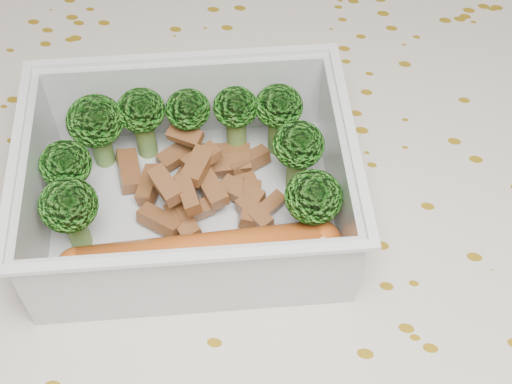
# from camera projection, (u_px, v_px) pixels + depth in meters

# --- Properties ---
(dining_table) EXTENTS (1.40, 0.90, 0.75)m
(dining_table) POSITION_uv_depth(u_px,v_px,m) (259.00, 282.00, 0.54)
(dining_table) COLOR brown
(dining_table) RESTS_ON ground
(tablecloth) EXTENTS (1.46, 0.96, 0.19)m
(tablecloth) POSITION_uv_depth(u_px,v_px,m) (259.00, 247.00, 0.50)
(tablecloth) COLOR beige
(tablecloth) RESTS_ON dining_table
(lunch_container) EXTENTS (0.24, 0.21, 0.07)m
(lunch_container) POSITION_uv_depth(u_px,v_px,m) (190.00, 192.00, 0.45)
(lunch_container) COLOR silver
(lunch_container) RESTS_ON tablecloth
(broccoli_florets) EXTENTS (0.19, 0.13, 0.06)m
(broccoli_florets) POSITION_uv_depth(u_px,v_px,m) (183.00, 147.00, 0.45)
(broccoli_florets) COLOR #608C3F
(broccoli_florets) RESTS_ON lunch_container
(meat_pile) EXTENTS (0.12, 0.08, 0.03)m
(meat_pile) POSITION_uv_depth(u_px,v_px,m) (202.00, 182.00, 0.46)
(meat_pile) COLOR brown
(meat_pile) RESTS_ON lunch_container
(sausage) EXTENTS (0.16, 0.07, 0.03)m
(sausage) POSITION_uv_depth(u_px,v_px,m) (201.00, 255.00, 0.43)
(sausage) COLOR #B14D19
(sausage) RESTS_ON lunch_container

